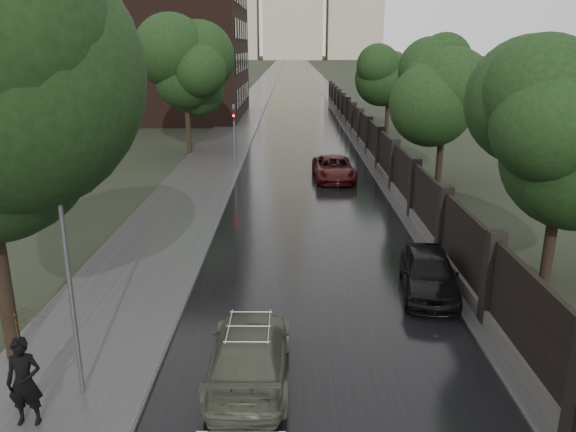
{
  "coord_description": "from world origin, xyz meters",
  "views": [
    {
      "loc": [
        -0.86,
        -9.08,
        7.42
      ],
      "look_at": [
        -0.96,
        10.3,
        1.5
      ],
      "focal_mm": 35.0,
      "sensor_mm": 36.0,
      "label": 1
    }
  ],
  "objects_px": {
    "traffic_light": "(234,131)",
    "car_right_near": "(429,273)",
    "lamp_post": "(70,286)",
    "volga_sedan": "(250,354)",
    "car_right_far": "(334,169)",
    "tree_left_far": "(186,78)",
    "tree_right_a": "(566,130)",
    "tree_right_c": "(389,75)",
    "tree_right_b": "(445,92)",
    "pedestrian_umbrella": "(17,335)"
  },
  "relations": [
    {
      "from": "traffic_light",
      "to": "car_right_far",
      "type": "distance_m",
      "value": 6.72
    },
    {
      "from": "tree_right_a",
      "to": "volga_sedan",
      "type": "distance_m",
      "value": 11.74
    },
    {
      "from": "traffic_light",
      "to": "car_right_near",
      "type": "distance_m",
      "value": 19.67
    },
    {
      "from": "tree_left_far",
      "to": "car_right_far",
      "type": "relative_size",
      "value": 1.53
    },
    {
      "from": "car_right_far",
      "to": "car_right_near",
      "type": "bearing_deg",
      "value": -85.38
    },
    {
      "from": "traffic_light",
      "to": "volga_sedan",
      "type": "distance_m",
      "value": 22.93
    },
    {
      "from": "tree_left_far",
      "to": "lamp_post",
      "type": "distance_m",
      "value": 28.73
    },
    {
      "from": "tree_left_far",
      "to": "tree_right_b",
      "type": "xyz_separation_m",
      "value": [
        15.5,
        -8.0,
        -0.29
      ]
    },
    {
      "from": "pedestrian_umbrella",
      "to": "tree_right_b",
      "type": "bearing_deg",
      "value": 53.88
    },
    {
      "from": "lamp_post",
      "to": "volga_sedan",
      "type": "xyz_separation_m",
      "value": [
        3.6,
        0.77,
        -2.02
      ]
    },
    {
      "from": "tree_right_a",
      "to": "lamp_post",
      "type": "relative_size",
      "value": 1.37
    },
    {
      "from": "traffic_light",
      "to": "pedestrian_umbrella",
      "type": "height_order",
      "value": "traffic_light"
    },
    {
      "from": "traffic_light",
      "to": "pedestrian_umbrella",
      "type": "relative_size",
      "value": 1.36
    },
    {
      "from": "tree_right_b",
      "to": "car_right_near",
      "type": "bearing_deg",
      "value": -105.27
    },
    {
      "from": "tree_right_b",
      "to": "pedestrian_umbrella",
      "type": "xyz_separation_m",
      "value": [
        -13.59,
        -21.54,
        -2.84
      ]
    },
    {
      "from": "tree_left_far",
      "to": "car_right_far",
      "type": "bearing_deg",
      "value": -38.76
    },
    {
      "from": "tree_left_far",
      "to": "tree_right_b",
      "type": "relative_size",
      "value": 1.05
    },
    {
      "from": "traffic_light",
      "to": "car_right_near",
      "type": "height_order",
      "value": "traffic_light"
    },
    {
      "from": "tree_right_c",
      "to": "lamp_post",
      "type": "bearing_deg",
      "value": -108.52
    },
    {
      "from": "tree_left_far",
      "to": "volga_sedan",
      "type": "xyz_separation_m",
      "value": [
        6.2,
        -27.73,
        -4.59
      ]
    },
    {
      "from": "tree_right_a",
      "to": "tree_right_c",
      "type": "bearing_deg",
      "value": 90.0
    },
    {
      "from": "lamp_post",
      "to": "car_right_far",
      "type": "xyz_separation_m",
      "value": [
        7.0,
        20.79,
        -2.0
      ]
    },
    {
      "from": "tree_right_a",
      "to": "car_right_far",
      "type": "xyz_separation_m",
      "value": [
        -5.9,
        14.29,
        -4.28
      ]
    },
    {
      "from": "tree_right_a",
      "to": "car_right_far",
      "type": "bearing_deg",
      "value": 112.43
    },
    {
      "from": "tree_right_c",
      "to": "car_right_far",
      "type": "relative_size",
      "value": 1.46
    },
    {
      "from": "tree_right_a",
      "to": "tree_right_b",
      "type": "distance_m",
      "value": 14.0
    },
    {
      "from": "tree_left_far",
      "to": "tree_right_c",
      "type": "height_order",
      "value": "tree_left_far"
    },
    {
      "from": "tree_left_far",
      "to": "tree_right_a",
      "type": "height_order",
      "value": "tree_left_far"
    },
    {
      "from": "car_right_far",
      "to": "traffic_light",
      "type": "bearing_deg",
      "value": 153.3
    },
    {
      "from": "tree_right_a",
      "to": "traffic_light",
      "type": "bearing_deg",
      "value": 124.77
    },
    {
      "from": "tree_left_far",
      "to": "traffic_light",
      "type": "height_order",
      "value": "tree_left_far"
    },
    {
      "from": "lamp_post",
      "to": "volga_sedan",
      "type": "relative_size",
      "value": 1.14
    },
    {
      "from": "tree_right_b",
      "to": "tree_right_c",
      "type": "distance_m",
      "value": 18.0
    },
    {
      "from": "traffic_light",
      "to": "car_right_far",
      "type": "bearing_deg",
      "value": -24.61
    },
    {
      "from": "tree_right_b",
      "to": "tree_right_a",
      "type": "bearing_deg",
      "value": -90.0
    },
    {
      "from": "tree_right_b",
      "to": "tree_right_c",
      "type": "relative_size",
      "value": 1.0
    },
    {
      "from": "traffic_light",
      "to": "car_right_near",
      "type": "bearing_deg",
      "value": -66.86
    },
    {
      "from": "car_right_near",
      "to": "pedestrian_umbrella",
      "type": "height_order",
      "value": "pedestrian_umbrella"
    },
    {
      "from": "tree_right_a",
      "to": "tree_left_far",
      "type": "bearing_deg",
      "value": 125.17
    },
    {
      "from": "tree_right_b",
      "to": "car_right_near",
      "type": "height_order",
      "value": "tree_right_b"
    },
    {
      "from": "volga_sedan",
      "to": "pedestrian_umbrella",
      "type": "bearing_deg",
      "value": 23.0
    },
    {
      "from": "tree_right_c",
      "to": "pedestrian_umbrella",
      "type": "relative_size",
      "value": 2.39
    },
    {
      "from": "lamp_post",
      "to": "car_right_far",
      "type": "relative_size",
      "value": 1.06
    },
    {
      "from": "car_right_far",
      "to": "pedestrian_umbrella",
      "type": "height_order",
      "value": "pedestrian_umbrella"
    },
    {
      "from": "pedestrian_umbrella",
      "to": "lamp_post",
      "type": "bearing_deg",
      "value": 52.59
    },
    {
      "from": "tree_right_a",
      "to": "pedestrian_umbrella",
      "type": "distance_m",
      "value": 15.79
    },
    {
      "from": "tree_left_far",
      "to": "tree_right_c",
      "type": "xyz_separation_m",
      "value": [
        15.5,
        10.0,
        -0.29
      ]
    },
    {
      "from": "tree_left_far",
      "to": "pedestrian_umbrella",
      "type": "distance_m",
      "value": 29.76
    },
    {
      "from": "tree_right_a",
      "to": "volga_sedan",
      "type": "height_order",
      "value": "tree_right_a"
    },
    {
      "from": "tree_right_a",
      "to": "car_right_far",
      "type": "height_order",
      "value": "tree_right_a"
    }
  ]
}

